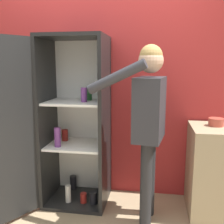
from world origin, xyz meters
TOP-DOWN VIEW (x-y plane):
  - wall_back at (0.00, 0.98)m, footprint 7.00×0.06m
  - refrigerator at (-0.35, 0.56)m, footprint 1.06×1.12m
  - person at (0.56, 0.42)m, footprint 0.70×0.57m
  - bowl at (1.22, 0.70)m, footprint 0.15×0.15m

SIDE VIEW (x-z plane):
  - refrigerator at x=-0.35m, z-range -0.01..1.79m
  - bowl at x=1.22m, z-range 0.90..0.98m
  - person at x=0.56m, z-range 0.23..1.91m
  - wall_back at x=0.00m, z-range 0.00..2.55m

